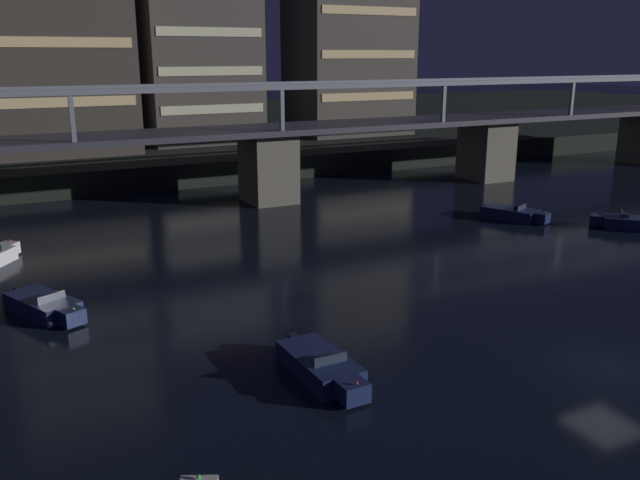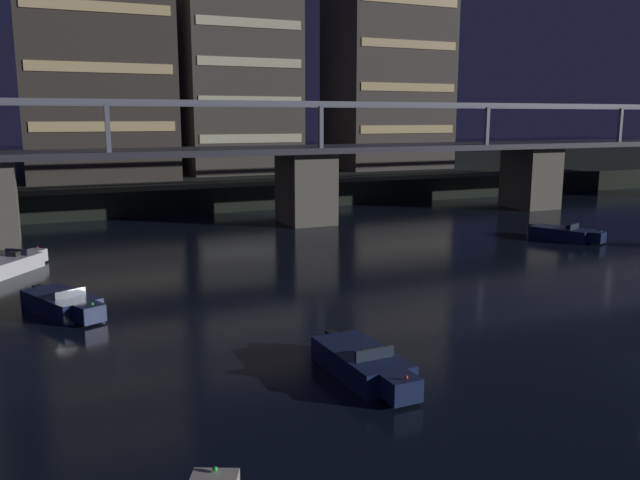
% 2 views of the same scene
% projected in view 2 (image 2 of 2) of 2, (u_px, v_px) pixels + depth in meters
% --- Properties ---
extents(far_riverbank, '(240.00, 80.00, 2.20)m').
position_uv_depth(far_riverbank, '(179.00, 167.00, 94.59)').
color(far_riverbank, black).
rests_on(far_riverbank, ground).
extents(river_bridge, '(95.60, 6.40, 9.38)m').
position_uv_depth(river_bridge, '(306.00, 171.00, 50.84)').
color(river_bridge, '#605B51').
rests_on(river_bridge, ground).
extents(tower_west_tall, '(13.83, 12.82, 26.61)m').
position_uv_depth(tower_west_tall, '(93.00, 43.00, 63.37)').
color(tower_west_tall, '#38332D').
rests_on(tower_west_tall, far_riverbank).
extents(tower_central, '(12.03, 11.23, 19.86)m').
position_uv_depth(tower_central, '(235.00, 83.00, 71.71)').
color(tower_central, '#423D38').
rests_on(tower_central, far_riverbank).
extents(tower_east_tall, '(13.22, 10.05, 24.01)m').
position_uv_depth(tower_east_tall, '(387.00, 67.00, 77.53)').
color(tower_east_tall, '#423D38').
rests_on(tower_east_tall, far_riverbank).
extents(speedboat_mid_left, '(3.24, 5.01, 1.16)m').
position_uv_depth(speedboat_mid_left, '(64.00, 304.00, 27.77)').
color(speedboat_mid_left, '#19234C').
rests_on(speedboat_mid_left, ground).
extents(speedboat_mid_center, '(1.91, 5.21, 1.16)m').
position_uv_depth(speedboat_mid_center, '(365.00, 364.00, 20.98)').
color(speedboat_mid_center, '#19234C').
rests_on(speedboat_mid_center, ground).
extents(speedboat_mid_right, '(3.16, 5.06, 1.16)m').
position_uv_depth(speedboat_mid_right, '(564.00, 234.00, 44.47)').
color(speedboat_mid_right, '#19234C').
rests_on(speedboat_mid_right, ground).
extents(speedboat_far_left, '(3.97, 4.70, 1.16)m').
position_uv_depth(speedboat_far_left, '(10.00, 265.00, 35.15)').
color(speedboat_far_left, silver).
rests_on(speedboat_far_left, ground).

